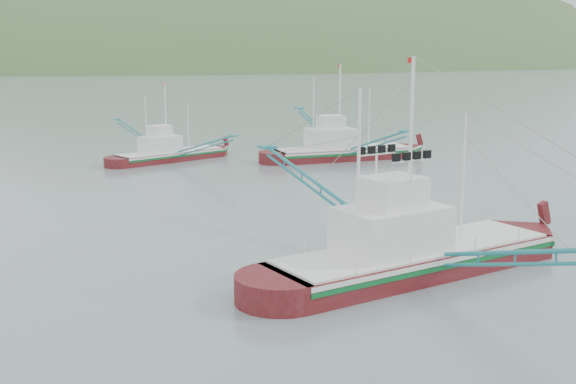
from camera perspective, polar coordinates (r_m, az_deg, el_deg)
ground at (r=37.70m, az=4.67°, el=-6.32°), size 1200.00×1200.00×0.00m
main_boat at (r=37.37m, az=9.72°, el=-3.88°), size 16.36×29.39×11.89m
bg_boat_right at (r=75.25m, az=4.29°, el=3.96°), size 14.96×25.99×10.63m
bg_boat_far at (r=75.21m, az=-9.40°, el=3.58°), size 12.05×20.88×8.55m
headland_right at (r=528.31m, az=-0.96°, el=10.05°), size 684.00×432.00×306.00m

